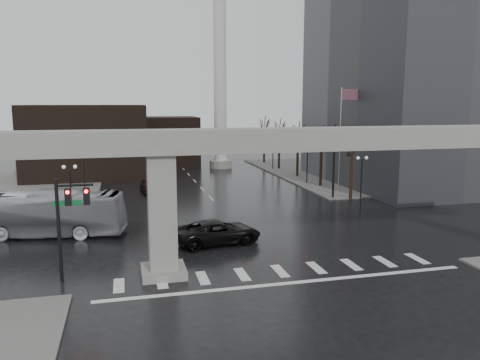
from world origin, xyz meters
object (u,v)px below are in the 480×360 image
at_px(pickup_truck, 218,232).
at_px(far_car, 150,186).
at_px(city_bus, 41,214).
at_px(signal_mast_arm, 301,146).

bearing_deg(pickup_truck, far_car, 1.87).
height_order(city_bus, far_car, city_bus).
relative_size(city_bus, far_car, 2.68).
xyz_separation_m(signal_mast_arm, far_car, (-15.26, 8.13, -5.02)).
bearing_deg(city_bus, pickup_truck, -100.94).
relative_size(signal_mast_arm, pickup_truck, 1.93).
relative_size(signal_mast_arm, far_car, 2.55).
distance_m(signal_mast_arm, pickup_truck, 18.25).
xyz_separation_m(city_bus, far_car, (9.20, 16.10, -0.96)).
bearing_deg(pickup_truck, signal_mast_arm, -49.06).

